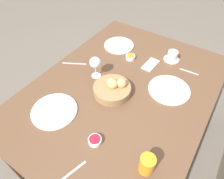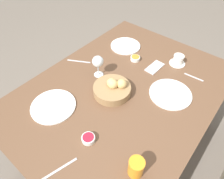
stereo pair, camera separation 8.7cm
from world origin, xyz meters
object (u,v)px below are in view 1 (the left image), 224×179
object	(u,v)px
coffee_cup	(172,56)
knife_silver	(74,64)
fork_silver	(70,174)
plate_near_right	(54,111)
cell_phone	(150,65)
jam_bowl_honey	(130,57)
bread_basket	(113,89)
spoon_coffee	(189,72)
plate_far_center	(169,90)
jam_bowl_berry	(95,140)
wine_glass	(96,63)
juice_glass	(147,164)
plate_near_left	(119,45)

from	to	relation	value
coffee_cup	knife_silver	bearing A→B (deg)	-52.51
coffee_cup	fork_silver	world-z (taller)	coffee_cup
plate_near_right	cell_phone	xyz separation A→B (m)	(-0.69, 0.28, -0.00)
jam_bowl_honey	cell_phone	bearing A→B (deg)	95.38
bread_basket	spoon_coffee	xyz separation A→B (m)	(-0.46, 0.34, -0.03)
plate_far_center	jam_bowl_berry	size ratio (longest dim) A/B	3.75
jam_bowl_honey	knife_silver	bearing A→B (deg)	-47.90
cell_phone	wine_glass	bearing A→B (deg)	-40.12
juice_glass	knife_silver	xyz separation A→B (m)	(-0.40, -0.79, -0.05)
plate_near_left	plate_near_right	world-z (taller)	same
plate_near_right	juice_glass	size ratio (longest dim) A/B	2.58
wine_glass	cell_phone	size ratio (longest dim) A/B	1.02
coffee_cup	jam_bowl_honey	size ratio (longest dim) A/B	1.62
jam_bowl_berry	fork_silver	size ratio (longest dim) A/B	0.41
coffee_cup	knife_silver	world-z (taller)	coffee_cup
spoon_coffee	plate_near_right	bearing A→B (deg)	-34.80
jam_bowl_berry	plate_near_left	bearing A→B (deg)	-155.80
plate_near_left	cell_phone	distance (m)	0.33
plate_near_left	juice_glass	world-z (taller)	juice_glass
plate_near_right	plate_far_center	size ratio (longest dim) A/B	1.01
wine_glass	coffee_cup	size ratio (longest dim) A/B	1.37
plate_far_center	jam_bowl_honey	bearing A→B (deg)	-111.51
plate_near_right	spoon_coffee	bearing A→B (deg)	145.20
plate_far_center	cell_phone	xyz separation A→B (m)	(-0.16, -0.21, -0.00)
jam_bowl_honey	cell_phone	world-z (taller)	jam_bowl_honey
wine_glass	knife_silver	size ratio (longest dim) A/B	0.98
bread_basket	jam_bowl_berry	world-z (taller)	bread_basket
fork_silver	knife_silver	bearing A→B (deg)	-140.30
fork_silver	knife_silver	distance (m)	0.80
plate_near_left	jam_bowl_honey	distance (m)	0.19
plate_near_right	fork_silver	size ratio (longest dim) A/B	1.54
plate_far_center	cell_phone	bearing A→B (deg)	-127.46
plate_near_right	cell_phone	world-z (taller)	plate_near_right
wine_glass	cell_phone	bearing A→B (deg)	139.88
wine_glass	knife_silver	bearing A→B (deg)	-93.02
coffee_cup	jam_bowl_berry	xyz separation A→B (m)	(0.86, -0.07, -0.02)
juice_glass	cell_phone	distance (m)	0.77
plate_near_left	juice_glass	size ratio (longest dim) A/B	2.30
jam_bowl_honey	jam_bowl_berry	bearing A→B (deg)	15.66
plate_near_left	jam_bowl_honey	xyz separation A→B (m)	(0.09, 0.16, 0.01)
bread_basket	jam_bowl_honey	world-z (taller)	bread_basket
jam_bowl_berry	jam_bowl_honey	size ratio (longest dim) A/B	1.00
bread_basket	fork_silver	bearing A→B (deg)	12.48
coffee_cup	jam_bowl_berry	distance (m)	0.87
cell_phone	spoon_coffee	bearing A→B (deg)	107.68
wine_glass	juice_glass	bearing A→B (deg)	55.86
coffee_cup	knife_silver	xyz separation A→B (m)	(0.44, -0.58, -0.03)
juice_glass	plate_far_center	bearing A→B (deg)	-168.80
jam_bowl_berry	spoon_coffee	distance (m)	0.83
knife_silver	coffee_cup	bearing A→B (deg)	127.49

